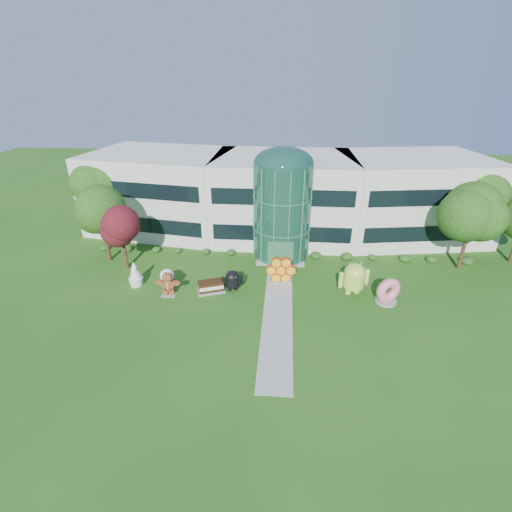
# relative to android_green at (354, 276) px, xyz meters

# --- Properties ---
(ground) EXTENTS (140.00, 140.00, 0.00)m
(ground) POSITION_rel_android_green_xyz_m (-6.60, -4.49, -1.70)
(ground) COLOR #215114
(ground) RESTS_ON ground
(building) EXTENTS (46.00, 15.00, 9.30)m
(building) POSITION_rel_android_green_xyz_m (-6.60, 13.51, 2.95)
(building) COLOR beige
(building) RESTS_ON ground
(atrium) EXTENTS (6.00, 6.00, 9.80)m
(atrium) POSITION_rel_android_green_xyz_m (-6.60, 7.51, 3.20)
(atrium) COLOR #194738
(atrium) RESTS_ON ground
(walkway) EXTENTS (2.40, 20.00, 0.04)m
(walkway) POSITION_rel_android_green_xyz_m (-6.60, -2.49, -1.68)
(walkway) COLOR #9E9E93
(walkway) RESTS_ON ground
(tree_red) EXTENTS (4.00, 4.00, 6.00)m
(tree_red) POSITION_rel_android_green_xyz_m (-22.10, 3.01, 1.30)
(tree_red) COLOR #3F0C14
(tree_red) RESTS_ON ground
(trees_backdrop) EXTENTS (52.00, 8.00, 8.40)m
(trees_backdrop) POSITION_rel_android_green_xyz_m (-6.60, 8.51, 2.50)
(trees_backdrop) COLOR #1F4010
(trees_backdrop) RESTS_ON ground
(android_green) EXTENTS (3.46, 2.80, 3.41)m
(android_green) POSITION_rel_android_green_xyz_m (0.00, 0.00, 0.00)
(android_green) COLOR #B1DB46
(android_green) RESTS_ON ground
(android_black) EXTENTS (2.33, 1.89, 2.29)m
(android_black) POSITION_rel_android_green_xyz_m (-10.82, -0.40, -0.56)
(android_black) COLOR black
(android_black) RESTS_ON ground
(donut) EXTENTS (2.52, 1.93, 2.37)m
(donut) POSITION_rel_android_green_xyz_m (2.66, -1.29, -0.52)
(donut) COLOR #F05B7D
(donut) RESTS_ON ground
(gingerbread) EXTENTS (2.50, 0.98, 2.30)m
(gingerbread) POSITION_rel_android_green_xyz_m (-16.37, -1.73, -0.55)
(gingerbread) COLOR maroon
(gingerbread) RESTS_ON ground
(ice_cream_sandwich) EXTENTS (2.69, 1.98, 1.08)m
(ice_cream_sandwich) POSITION_rel_android_green_xyz_m (-12.73, -0.87, -1.17)
(ice_cream_sandwich) COLOR black
(ice_cream_sandwich) RESTS_ON ground
(honeycomb) EXTENTS (3.04, 1.25, 2.34)m
(honeycomb) POSITION_rel_android_green_xyz_m (-6.48, 1.46, -0.53)
(honeycomb) COLOR #FFAE19
(honeycomb) RESTS_ON ground
(froyo) EXTENTS (1.81, 1.81, 2.39)m
(froyo) POSITION_rel_android_green_xyz_m (-19.89, -0.27, -0.51)
(froyo) COLOR white
(froyo) RESTS_ON ground
(cupcake) EXTENTS (1.73, 1.73, 1.70)m
(cupcake) POSITION_rel_android_green_xyz_m (-16.94, -0.09, -0.86)
(cupcake) COLOR white
(cupcake) RESTS_ON ground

